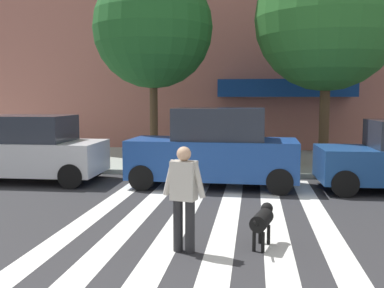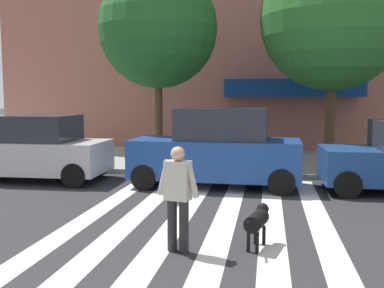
{
  "view_description": "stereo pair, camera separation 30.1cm",
  "coord_description": "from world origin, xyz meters",
  "px_view_note": "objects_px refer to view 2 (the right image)",
  "views": [
    {
      "loc": [
        0.41,
        -1.42,
        2.38
      ],
      "look_at": [
        -0.92,
        8.09,
        1.37
      ],
      "focal_mm": 41.59,
      "sensor_mm": 36.0,
      "label": 1
    },
    {
      "loc": [
        0.71,
        -1.37,
        2.38
      ],
      "look_at": [
        -0.92,
        8.09,
        1.37
      ],
      "focal_mm": 41.59,
      "sensor_mm": 36.0,
      "label": 2
    }
  ],
  "objects_px": {
    "street_tree_middle": "(333,18)",
    "pedestrian_dog_walker": "(178,193)",
    "street_tree_nearest": "(158,29)",
    "parked_car_behind_first": "(217,150)",
    "dog_on_leash": "(257,220)",
    "parked_car_near_curb": "(31,149)"
  },
  "relations": [
    {
      "from": "street_tree_nearest",
      "to": "pedestrian_dog_walker",
      "type": "relative_size",
      "value": 3.91
    },
    {
      "from": "street_tree_middle",
      "to": "pedestrian_dog_walker",
      "type": "relative_size",
      "value": 4.27
    },
    {
      "from": "parked_car_near_curb",
      "to": "dog_on_leash",
      "type": "relative_size",
      "value": 4.54
    },
    {
      "from": "street_tree_nearest",
      "to": "street_tree_middle",
      "type": "relative_size",
      "value": 0.91
    },
    {
      "from": "parked_car_near_curb",
      "to": "parked_car_behind_first",
      "type": "bearing_deg",
      "value": -0.02
    },
    {
      "from": "parked_car_behind_first",
      "to": "parked_car_near_curb",
      "type": "bearing_deg",
      "value": 179.98
    },
    {
      "from": "parked_car_near_curb",
      "to": "parked_car_behind_first",
      "type": "xyz_separation_m",
      "value": [
        5.38,
        -0.0,
        0.1
      ]
    },
    {
      "from": "parked_car_behind_first",
      "to": "pedestrian_dog_walker",
      "type": "relative_size",
      "value": 2.72
    },
    {
      "from": "pedestrian_dog_walker",
      "to": "street_tree_nearest",
      "type": "bearing_deg",
      "value": 106.05
    },
    {
      "from": "pedestrian_dog_walker",
      "to": "dog_on_leash",
      "type": "distance_m",
      "value": 1.36
    },
    {
      "from": "street_tree_nearest",
      "to": "street_tree_middle",
      "type": "bearing_deg",
      "value": 4.8
    },
    {
      "from": "street_tree_nearest",
      "to": "dog_on_leash",
      "type": "distance_m",
      "value": 9.19
    },
    {
      "from": "pedestrian_dog_walker",
      "to": "street_tree_middle",
      "type": "bearing_deg",
      "value": 68.35
    },
    {
      "from": "street_tree_nearest",
      "to": "pedestrian_dog_walker",
      "type": "xyz_separation_m",
      "value": [
        2.25,
        -7.83,
        -3.68
      ]
    },
    {
      "from": "parked_car_behind_first",
      "to": "street_tree_middle",
      "type": "height_order",
      "value": "street_tree_middle"
    },
    {
      "from": "parked_car_behind_first",
      "to": "street_tree_nearest",
      "type": "xyz_separation_m",
      "value": [
        -2.26,
        2.67,
        3.61
      ]
    },
    {
      "from": "pedestrian_dog_walker",
      "to": "parked_car_behind_first",
      "type": "bearing_deg",
      "value": 89.93
    },
    {
      "from": "parked_car_behind_first",
      "to": "street_tree_nearest",
      "type": "relative_size",
      "value": 0.7
    },
    {
      "from": "parked_car_near_curb",
      "to": "street_tree_middle",
      "type": "distance_m",
      "value": 10.03
    },
    {
      "from": "parked_car_behind_first",
      "to": "street_tree_nearest",
      "type": "bearing_deg",
      "value": 130.31
    },
    {
      "from": "pedestrian_dog_walker",
      "to": "dog_on_leash",
      "type": "height_order",
      "value": "pedestrian_dog_walker"
    },
    {
      "from": "parked_car_near_curb",
      "to": "street_tree_middle",
      "type": "relative_size",
      "value": 0.63
    }
  ]
}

